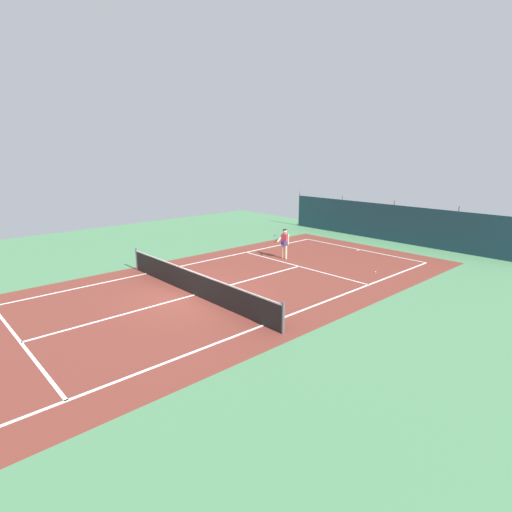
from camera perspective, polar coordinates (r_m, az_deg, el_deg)
The scene contains 7 objects.
ground_plane at distance 16.94m, azimuth -8.59°, elevation -5.43°, with size 36.00×36.00×0.00m, color #4C8456.
court_surface at distance 16.94m, azimuth -8.59°, elevation -5.42°, with size 11.02×26.60×0.01m.
tennis_net at distance 16.78m, azimuth -8.66°, elevation -3.79°, with size 10.12×0.10×1.10m.
back_fence at distance 28.59m, azimuth 18.96°, elevation 3.42°, with size 16.30×0.98×2.70m.
tennis_player at distance 22.25m, azimuth 4.01°, elevation 2.03°, with size 0.66×0.79×1.64m.
tennis_ball_near_player at distance 20.65m, azimuth 16.39°, elevation -2.15°, with size 0.07×0.07×0.07m, color #CCDB33.
parked_car at distance 28.71m, azimuth 28.89°, elevation 2.81°, with size 2.26×4.32×1.68m.
Camera 1 is at (13.32, -8.80, 5.66)m, focal length 28.54 mm.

